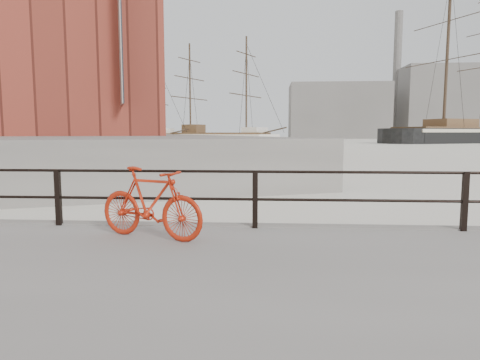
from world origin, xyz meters
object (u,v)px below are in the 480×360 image
(schooner_mid, at_px, (217,143))
(workboat_far, at_px, (55,149))
(bicycle, at_px, (150,203))
(schooner_left, at_px, (134,143))
(workboat_near, at_px, (25,153))

(schooner_mid, xyz_separation_m, workboat_far, (-16.74, -27.63, 0.00))
(bicycle, xyz_separation_m, workboat_far, (-24.23, 44.39, -0.91))
(schooner_left, relative_size, workboat_near, 1.97)
(bicycle, height_order, workboat_far, workboat_far)
(schooner_mid, relative_size, workboat_far, 2.23)
(schooner_mid, xyz_separation_m, workboat_near, (-14.49, -38.09, 0.00))
(schooner_left, bearing_deg, workboat_far, -79.24)
(schooner_mid, xyz_separation_m, schooner_left, (-16.46, 2.36, 0.00))
(bicycle, bearing_deg, workboat_near, 143.80)
(schooner_mid, height_order, workboat_near, schooner_mid)
(workboat_far, bearing_deg, schooner_left, 61.80)
(bicycle, relative_size, workboat_far, 0.15)
(bicycle, distance_m, workboat_far, 50.58)
(schooner_left, distance_m, workboat_near, 40.50)
(schooner_mid, bearing_deg, bicycle, -57.95)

